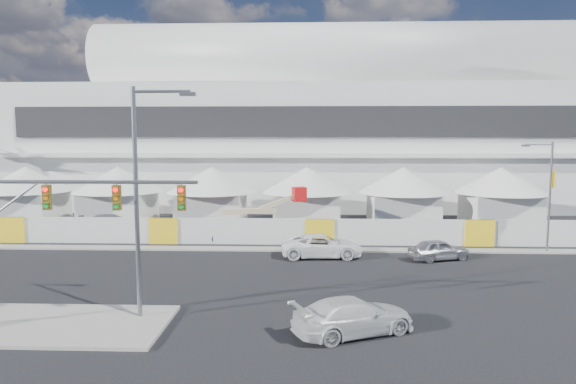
{
  "coord_description": "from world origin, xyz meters",
  "views": [
    {
      "loc": [
        5.08,
        -24.11,
        8.16
      ],
      "look_at": [
        3.77,
        10.0,
        4.52
      ],
      "focal_mm": 32.0,
      "sensor_mm": 36.0,
      "label": 1
    }
  ],
  "objects_px": {
    "streetlight_curb": "(548,189)",
    "boom_lift": "(242,226)",
    "lot_car_c": "(113,224)",
    "traffic_mast": "(32,235)",
    "streetlight_median": "(142,187)",
    "sedan_silver": "(439,250)",
    "pickup_near": "(353,316)",
    "pickup_curb": "(322,246)"
  },
  "relations": [
    {
      "from": "traffic_mast",
      "to": "pickup_near",
      "type": "bearing_deg",
      "value": 0.05
    },
    {
      "from": "streetlight_median",
      "to": "boom_lift",
      "type": "height_order",
      "value": "streetlight_median"
    },
    {
      "from": "boom_lift",
      "to": "streetlight_curb",
      "type": "bearing_deg",
      "value": -24.87
    },
    {
      "from": "sedan_silver",
      "to": "pickup_near",
      "type": "relative_size",
      "value": 0.78
    },
    {
      "from": "pickup_near",
      "to": "traffic_mast",
      "type": "xyz_separation_m",
      "value": [
        -13.46,
        -0.01,
        3.33
      ]
    },
    {
      "from": "sedan_silver",
      "to": "streetlight_curb",
      "type": "bearing_deg",
      "value": -90.42
    },
    {
      "from": "streetlight_median",
      "to": "streetlight_curb",
      "type": "distance_m",
      "value": 28.23
    },
    {
      "from": "pickup_curb",
      "to": "pickup_near",
      "type": "bearing_deg",
      "value": -179.2
    },
    {
      "from": "boom_lift",
      "to": "streetlight_median",
      "type": "bearing_deg",
      "value": -112.51
    },
    {
      "from": "traffic_mast",
      "to": "streetlight_curb",
      "type": "distance_m",
      "value": 32.58
    },
    {
      "from": "traffic_mast",
      "to": "streetlight_median",
      "type": "distance_m",
      "value": 4.87
    },
    {
      "from": "traffic_mast",
      "to": "streetlight_median",
      "type": "xyz_separation_m",
      "value": [
        4.26,
        1.39,
        1.92
      ]
    },
    {
      "from": "pickup_near",
      "to": "boom_lift",
      "type": "bearing_deg",
      "value": -4.21
    },
    {
      "from": "traffic_mast",
      "to": "streetlight_curb",
      "type": "relative_size",
      "value": 1.2
    },
    {
      "from": "pickup_curb",
      "to": "traffic_mast",
      "type": "relative_size",
      "value": 0.59
    },
    {
      "from": "lot_car_c",
      "to": "traffic_mast",
      "type": "xyz_separation_m",
      "value": [
        5.18,
        -22.11,
        3.29
      ]
    },
    {
      "from": "pickup_curb",
      "to": "streetlight_curb",
      "type": "height_order",
      "value": "streetlight_curb"
    },
    {
      "from": "sedan_silver",
      "to": "lot_car_c",
      "type": "height_order",
      "value": "lot_car_c"
    },
    {
      "from": "traffic_mast",
      "to": "boom_lift",
      "type": "bearing_deg",
      "value": 71.85
    },
    {
      "from": "traffic_mast",
      "to": "streetlight_curb",
      "type": "height_order",
      "value": "streetlight_curb"
    },
    {
      "from": "lot_car_c",
      "to": "boom_lift",
      "type": "xyz_separation_m",
      "value": [
        11.52,
        -2.75,
        0.31
      ]
    },
    {
      "from": "pickup_near",
      "to": "traffic_mast",
      "type": "height_order",
      "value": "traffic_mast"
    },
    {
      "from": "sedan_silver",
      "to": "streetlight_median",
      "type": "relative_size",
      "value": 0.4
    },
    {
      "from": "sedan_silver",
      "to": "lot_car_c",
      "type": "xyz_separation_m",
      "value": [
        -25.5,
        8.83,
        0.1
      ]
    },
    {
      "from": "pickup_near",
      "to": "streetlight_median",
      "type": "xyz_separation_m",
      "value": [
        -9.2,
        1.37,
        5.25
      ]
    },
    {
      "from": "boom_lift",
      "to": "traffic_mast",
      "type": "bearing_deg",
      "value": -124.05
    },
    {
      "from": "sedan_silver",
      "to": "lot_car_c",
      "type": "distance_m",
      "value": 26.99
    },
    {
      "from": "streetlight_median",
      "to": "lot_car_c",
      "type": "bearing_deg",
      "value": 114.49
    },
    {
      "from": "sedan_silver",
      "to": "boom_lift",
      "type": "height_order",
      "value": "boom_lift"
    },
    {
      "from": "lot_car_c",
      "to": "streetlight_median",
      "type": "bearing_deg",
      "value": -173.87
    },
    {
      "from": "pickup_curb",
      "to": "streetlight_median",
      "type": "height_order",
      "value": "streetlight_median"
    },
    {
      "from": "pickup_curb",
      "to": "streetlight_curb",
      "type": "bearing_deg",
      "value": -85.63
    },
    {
      "from": "pickup_curb",
      "to": "streetlight_curb",
      "type": "relative_size",
      "value": 0.71
    },
    {
      "from": "streetlight_curb",
      "to": "boom_lift",
      "type": "height_order",
      "value": "streetlight_curb"
    },
    {
      "from": "pickup_curb",
      "to": "streetlight_median",
      "type": "relative_size",
      "value": 0.55
    },
    {
      "from": "pickup_near",
      "to": "streetlight_median",
      "type": "bearing_deg",
      "value": 57.11
    },
    {
      "from": "traffic_mast",
      "to": "sedan_silver",
      "type": "bearing_deg",
      "value": 33.16
    },
    {
      "from": "pickup_curb",
      "to": "traffic_mast",
      "type": "distance_m",
      "value": 18.93
    },
    {
      "from": "sedan_silver",
      "to": "pickup_near",
      "type": "height_order",
      "value": "pickup_near"
    },
    {
      "from": "lot_car_c",
      "to": "sedan_silver",
      "type": "bearing_deg",
      "value": -127.46
    },
    {
      "from": "pickup_near",
      "to": "streetlight_curb",
      "type": "bearing_deg",
      "value": -67.8
    },
    {
      "from": "traffic_mast",
      "to": "boom_lift",
      "type": "distance_m",
      "value": 20.59
    }
  ]
}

